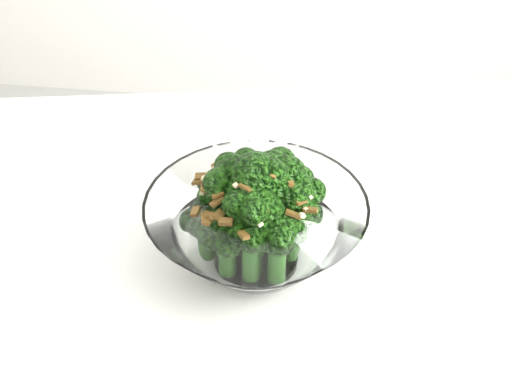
# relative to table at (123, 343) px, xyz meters

# --- Properties ---
(table) EXTENTS (1.34, 1.02, 0.75)m
(table) POSITION_rel_table_xyz_m (0.00, 0.00, 0.00)
(table) COLOR white
(table) RESTS_ON ground
(broccoli_dish) EXTENTS (0.21, 0.21, 0.13)m
(broccoli_dish) POSITION_rel_table_xyz_m (0.13, 0.06, 0.12)
(broccoli_dish) COLOR white
(broccoli_dish) RESTS_ON table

